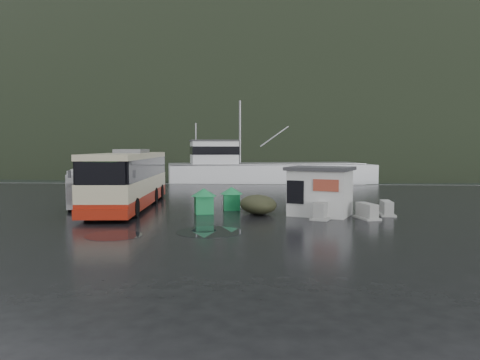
# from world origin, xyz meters

# --- Properties ---
(ground) EXTENTS (160.00, 160.00, 0.00)m
(ground) POSITION_xyz_m (0.00, 0.00, 0.00)
(ground) COLOR black
(ground) RESTS_ON ground
(harbor_water) EXTENTS (300.00, 180.00, 0.02)m
(harbor_water) POSITION_xyz_m (0.00, 110.00, 0.00)
(harbor_water) COLOR black
(harbor_water) RESTS_ON ground
(quay_edge) EXTENTS (160.00, 0.60, 1.50)m
(quay_edge) POSITION_xyz_m (0.00, 20.00, 0.00)
(quay_edge) COLOR #999993
(quay_edge) RESTS_ON ground
(headland) EXTENTS (780.00, 540.00, 570.00)m
(headland) POSITION_xyz_m (10.00, 250.00, 0.00)
(headland) COLOR black
(headland) RESTS_ON ground
(coach_bus) EXTENTS (4.18, 12.84, 3.57)m
(coach_bus) POSITION_xyz_m (-4.56, 1.52, 0.00)
(coach_bus) COLOR #BCB28E
(coach_bus) RESTS_ON ground
(white_van) EXTENTS (3.53, 5.99, 2.36)m
(white_van) POSITION_xyz_m (-7.21, 1.68, 0.00)
(white_van) COLOR silver
(white_van) RESTS_ON ground
(waste_bin_left) EXTENTS (1.24, 1.24, 1.41)m
(waste_bin_left) POSITION_xyz_m (0.36, -0.75, 0.00)
(waste_bin_left) COLOR #178343
(waste_bin_left) RESTS_ON ground
(waste_bin_right) EXTENTS (1.12, 1.12, 1.35)m
(waste_bin_right) POSITION_xyz_m (1.76, 0.87, 0.00)
(waste_bin_right) COLOR #178343
(waste_bin_right) RESTS_ON ground
(dome_tent) EXTENTS (2.78, 3.20, 1.05)m
(dome_tent) POSITION_xyz_m (3.36, -0.72, 0.00)
(dome_tent) COLOR #30321E
(dome_tent) RESTS_ON ground
(ticket_kiosk) EXTENTS (4.05, 3.58, 2.62)m
(ticket_kiosk) POSITION_xyz_m (6.70, -1.05, 0.00)
(ticket_kiosk) COLOR silver
(ticket_kiosk) RESTS_ON ground
(jersey_barrier_a) EXTENTS (1.25, 1.77, 0.80)m
(jersey_barrier_a) POSITION_xyz_m (8.98, -2.13, 0.00)
(jersey_barrier_a) COLOR #999993
(jersey_barrier_a) RESTS_ON ground
(jersey_barrier_b) EXTENTS (0.85, 1.59, 0.78)m
(jersey_barrier_b) POSITION_xyz_m (10.30, -0.78, 0.00)
(jersey_barrier_b) COLOR #999993
(jersey_barrier_b) RESTS_ON ground
(jersey_barrier_c) EXTENTS (1.45, 1.97, 0.88)m
(jersey_barrier_c) POSITION_xyz_m (6.72, -2.25, 0.00)
(jersey_barrier_c) COLOR #999993
(jersey_barrier_c) RESTS_ON ground
(fishing_trawler) EXTENTS (26.04, 11.34, 10.18)m
(fishing_trawler) POSITION_xyz_m (3.52, 26.20, 0.00)
(fishing_trawler) COLOR silver
(fishing_trawler) RESTS_ON ground
(puddles) EXTENTS (7.35, 12.65, 0.01)m
(puddles) POSITION_xyz_m (0.63, -4.08, 0.00)
(puddles) COLOR black
(puddles) RESTS_ON ground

